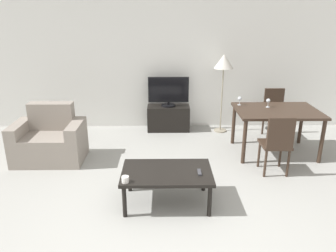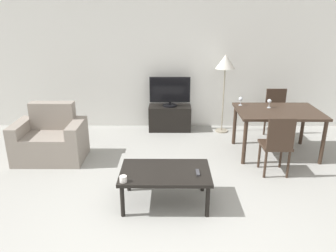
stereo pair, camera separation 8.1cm
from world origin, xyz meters
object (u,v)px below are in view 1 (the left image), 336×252
armchair (50,141)px  floor_lamp (224,65)px  tv_stand (168,118)px  wine_glass_center (240,99)px  dining_chair_far (274,110)px  coffee_table (167,174)px  dining_table (277,115)px  wine_glass_left (268,101)px  cup_white_near (125,179)px  tv (168,92)px  remote_primary (199,172)px  dining_chair_near (277,142)px

armchair → floor_lamp: floor_lamp is taller
tv_stand → wine_glass_center: 1.57m
floor_lamp → dining_chair_far: bearing=-15.7°
coffee_table → wine_glass_center: wine_glass_center is taller
wine_glass_center → armchair: bearing=-170.5°
dining_table → dining_chair_far: dining_chair_far is taller
floor_lamp → wine_glass_left: size_ratio=10.26×
cup_white_near → wine_glass_left: bearing=41.7°
wine_glass_left → tv_stand: bearing=148.8°
tv_stand → coffee_table: tv_stand is taller
coffee_table → dining_table: 2.36m
tv → coffee_table: bearing=-91.2°
tv_stand → wine_glass_center: wine_glass_center is taller
tv → armchair: bearing=-144.4°
coffee_table → dining_chair_far: bearing=48.4°
armchair → floor_lamp: 3.33m
coffee_table → wine_glass_left: (1.68, 1.65, 0.46)m
coffee_table → wine_glass_center: bearing=55.3°
remote_primary → tv_stand: bearing=97.0°
armchair → cup_white_near: size_ratio=12.76×
tv_stand → cup_white_near: size_ratio=9.91×
wine_glass_center → cup_white_near: bearing=-129.7°
tv_stand → wine_glass_left: size_ratio=5.62×
tv → wine_glass_center: bearing=-35.4°
dining_chair_near → wine_glass_center: dining_chair_near is taller
armchair → dining_chair_far: (3.86, 1.00, 0.18)m
armchair → coffee_table: armchair is taller
tv → wine_glass_left: tv is taller
armchair → dining_table: armchair is taller
tv → wine_glass_center: (1.18, -0.84, 0.07)m
dining_table → wine_glass_center: size_ratio=9.01×
armchair → dining_table: (3.63, 0.23, 0.35)m
armchair → remote_primary: (2.22, -1.33, 0.13)m
dining_chair_far → cup_white_near: (-2.49, -2.55, -0.03)m
dining_chair_near → floor_lamp: (-0.49, 1.81, 0.80)m
tv_stand → dining_chair_near: dining_chair_near is taller
tv_stand → dining_chair_near: 2.44m
dining_chair_near → floor_lamp: 2.04m
dining_chair_near → wine_glass_left: 0.99m
floor_lamp → coffee_table: bearing=-112.9°
coffee_table → floor_lamp: size_ratio=0.72×
dining_chair_near → wine_glass_left: dining_chair_near is taller
dining_chair_near → wine_glass_left: size_ratio=6.12×
dining_table → wine_glass_center: bearing=153.1°
dining_chair_near → dining_chair_far: size_ratio=1.00×
floor_lamp → wine_glass_center: bearing=-77.9°
wine_glass_center → tv_stand: bearing=144.5°
dining_table → dining_chair_near: bearing=-106.6°
tv → remote_primary: tv is taller
dining_chair_far → floor_lamp: 1.27m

